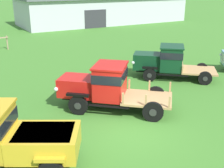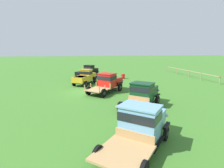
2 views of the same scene
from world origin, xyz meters
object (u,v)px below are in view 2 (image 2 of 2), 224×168
object	(u,v)px
vintage_truck_far_side	(143,93)
vintage_truck_back_of_row	(141,123)
oil_drum_beside_row	(123,76)
vintage_truck_midrow_center	(108,82)
vintage_truck_second_in_line	(85,77)
vintage_truck_foreground_near	(88,72)

from	to	relation	value
vintage_truck_far_side	vintage_truck_back_of_row	world-z (taller)	vintage_truck_back_of_row
oil_drum_beside_row	vintage_truck_midrow_center	bearing A→B (deg)	-23.72
vintage_truck_midrow_center	oil_drum_beside_row	distance (m)	9.45
vintage_truck_second_in_line	oil_drum_beside_row	xyz separation A→B (m)	(-3.76, 6.28, -0.63)
vintage_truck_midrow_center	vintage_truck_back_of_row	distance (m)	11.43
vintage_truck_foreground_near	vintage_truck_far_side	distance (m)	16.50
vintage_truck_midrow_center	vintage_truck_far_side	size ratio (longest dim) A/B	1.03
vintage_truck_far_side	vintage_truck_foreground_near	bearing A→B (deg)	-165.93
vintage_truck_second_in_line	oil_drum_beside_row	distance (m)	7.34
vintage_truck_foreground_near	oil_drum_beside_row	world-z (taller)	vintage_truck_foreground_near
vintage_truck_midrow_center	oil_drum_beside_row	bearing A→B (deg)	156.28
vintage_truck_foreground_near	vintage_truck_midrow_center	size ratio (longest dim) A/B	0.86
vintage_truck_foreground_near	vintage_truck_back_of_row	distance (m)	21.94
vintage_truck_back_of_row	vintage_truck_second_in_line	bearing A→B (deg)	-171.59
vintage_truck_second_in_line	oil_drum_beside_row	size ratio (longest dim) A/B	5.73
vintage_truck_second_in_line	vintage_truck_far_side	size ratio (longest dim) A/B	0.94
vintage_truck_second_in_line	oil_drum_beside_row	world-z (taller)	vintage_truck_second_in_line
vintage_truck_foreground_near	vintage_truck_far_side	size ratio (longest dim) A/B	0.88
vintage_truck_midrow_center	vintage_truck_back_of_row	bearing A→B (deg)	-0.39
vintage_truck_midrow_center	vintage_truck_second_in_line	bearing A→B (deg)	-152.94
vintage_truck_midrow_center	vintage_truck_back_of_row	world-z (taller)	vintage_truck_midrow_center
vintage_truck_second_in_line	vintage_truck_midrow_center	size ratio (longest dim) A/B	0.91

